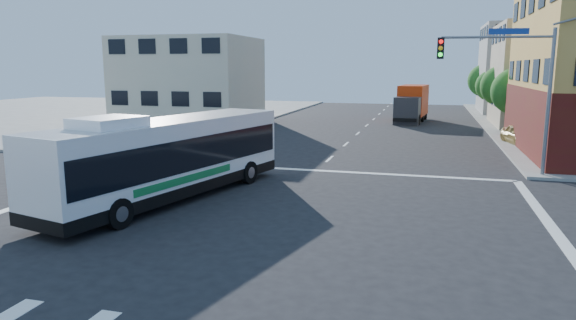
# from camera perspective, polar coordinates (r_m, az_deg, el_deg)

# --- Properties ---
(ground) EXTENTS (120.00, 120.00, 0.00)m
(ground) POSITION_cam_1_polar(r_m,az_deg,el_deg) (17.40, -3.49, -7.17)
(ground) COLOR black
(ground) RESTS_ON ground
(sidewalk_nw) EXTENTS (50.00, 50.00, 0.15)m
(sidewalk_nw) POSITION_cam_1_polar(r_m,az_deg,el_deg) (65.03, -23.19, 4.91)
(sidewalk_nw) COLOR gray
(sidewalk_nw) RESTS_ON ground
(building_east_near) EXTENTS (12.06, 10.06, 9.00)m
(building_east_near) POSITION_cam_1_polar(r_m,az_deg,el_deg) (51.01, 28.82, 8.22)
(building_east_near) COLOR #BFB392
(building_east_near) RESTS_ON ground
(building_east_far) EXTENTS (12.06, 10.06, 10.00)m
(building_east_far) POSITION_cam_1_polar(r_m,az_deg,el_deg) (64.72, 26.03, 9.06)
(building_east_far) COLOR #959591
(building_east_far) RESTS_ON ground
(building_west) EXTENTS (12.06, 10.06, 8.00)m
(building_west) POSITION_cam_1_polar(r_m,az_deg,el_deg) (50.90, -10.89, 8.72)
(building_west) COLOR beige
(building_west) RESTS_ON ground
(signal_mast_ne) EXTENTS (7.91, 1.13, 8.07)m
(signal_mast_ne) POSITION_cam_1_polar(r_m,az_deg,el_deg) (26.57, 23.63, 8.93)
(signal_mast_ne) COLOR slate
(signal_mast_ne) RESTS_ON ground
(street_tree_a) EXTENTS (3.60, 3.60, 5.53)m
(street_tree_a) POSITION_cam_1_polar(r_m,az_deg,el_deg) (44.13, 24.04, 7.28)
(street_tree_a) COLOR #382014
(street_tree_a) RESTS_ON ground
(street_tree_b) EXTENTS (3.80, 3.80, 5.79)m
(street_tree_b) POSITION_cam_1_polar(r_m,az_deg,el_deg) (52.05, 22.77, 7.87)
(street_tree_b) COLOR #382014
(street_tree_b) RESTS_ON ground
(street_tree_c) EXTENTS (3.40, 3.40, 5.29)m
(street_tree_c) POSITION_cam_1_polar(r_m,az_deg,el_deg) (60.00, 21.81, 7.87)
(street_tree_c) COLOR #382014
(street_tree_c) RESTS_ON ground
(street_tree_d) EXTENTS (4.00, 4.00, 6.03)m
(street_tree_d) POSITION_cam_1_polar(r_m,az_deg,el_deg) (67.94, 21.11, 8.46)
(street_tree_d) COLOR #382014
(street_tree_d) RESTS_ON ground
(transit_bus) EXTENTS (5.33, 12.21, 3.54)m
(transit_bus) POSITION_cam_1_polar(r_m,az_deg,el_deg) (20.84, -13.01, 0.39)
(transit_bus) COLOR black
(transit_bus) RESTS_ON ground
(box_truck) EXTENTS (3.06, 7.94, 3.49)m
(box_truck) POSITION_cam_1_polar(r_m,az_deg,el_deg) (51.30, 13.58, 6.04)
(box_truck) COLOR #292A2F
(box_truck) RESTS_ON ground
(parked_car) EXTENTS (2.52, 4.39, 1.41)m
(parked_car) POSITION_cam_1_polar(r_m,az_deg,el_deg) (37.95, 24.50, 2.52)
(parked_car) COLOR tan
(parked_car) RESTS_ON ground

